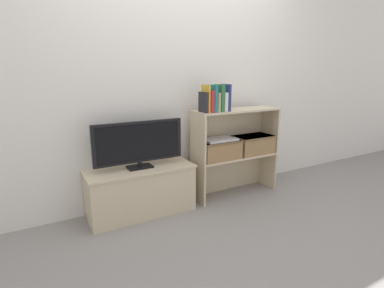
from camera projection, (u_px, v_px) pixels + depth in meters
The scene contains 17 objects.
ground_plane at pixel (199, 208), 2.88m from camera, with size 16.00×16.00×0.00m, color gray.
wall_back at pixel (179, 80), 2.94m from camera, with size 10.00×0.05×2.40m.
tv_stand at pixel (141, 190), 2.75m from camera, with size 0.97×0.39×0.44m.
tv at pixel (139, 143), 2.64m from camera, with size 0.81×0.14×0.42m.
bookshelf_lower_tier at pixel (232, 168), 3.24m from camera, with size 0.94×0.29×0.42m.
bookshelf_upper_tier at pixel (233, 126), 3.13m from camera, with size 0.94×0.29×0.49m.
book_charcoal at pixel (203, 102), 2.78m from camera, with size 0.02×0.15×0.19m.
book_mustard at pixel (206, 99), 2.78m from camera, with size 0.02×0.14×0.26m.
book_crimson at pixel (209, 101), 2.80m from camera, with size 0.04×0.15×0.20m.
book_teal at pixel (213, 98), 2.82m from camera, with size 0.03×0.15×0.25m.
book_tan at pixel (216, 102), 2.84m from camera, with size 0.03×0.14×0.18m.
book_forest at pixel (219, 98), 2.85m from camera, with size 0.04×0.14×0.25m.
book_ivory at pixel (223, 102), 2.88m from camera, with size 0.04×0.13×0.18m.
book_navy at pixel (226, 98), 2.89m from camera, with size 0.02×0.15×0.26m.
storage_basket_left at pixel (219, 149), 3.01m from camera, with size 0.43×0.26×0.19m.
storage_basket_right at pixel (253, 143), 3.22m from camera, with size 0.43×0.26×0.19m.
laptop at pixel (219, 139), 2.99m from camera, with size 0.34×0.23×0.02m.
Camera 1 is at (-1.35, -2.28, 1.29)m, focal length 28.00 mm.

